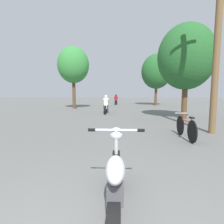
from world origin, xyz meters
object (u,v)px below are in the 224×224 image
utility_pole (218,31)px  motorcycle_foreground (115,181)px  bicycle_parked (186,127)px  roadside_tree_right_near (186,57)px  roadside_tree_left (73,65)px  motorcycle_rider_lead (106,106)px  motorcycle_rider_far (116,101)px  roadside_tree_right_far (156,72)px

utility_pole → motorcycle_foreground: size_ratio=3.67×
bicycle_parked → roadside_tree_right_near: bearing=70.7°
roadside_tree_left → motorcycle_rider_lead: bearing=-48.7°
motorcycle_rider_lead → motorcycle_rider_far: motorcycle_rider_lead is taller
motorcycle_rider_far → bicycle_parked: size_ratio=1.09×
roadside_tree_left → bicycle_parked: roadside_tree_left is taller
utility_pole → motorcycle_foreground: bearing=-127.8°
roadside_tree_left → bicycle_parked: bearing=-59.2°
roadside_tree_left → roadside_tree_right_near: bearing=-38.5°
motorcycle_foreground → bicycle_parked: (2.34, 3.87, -0.05)m
roadside_tree_right_far → bicycle_parked: roadside_tree_right_far is taller
utility_pole → roadside_tree_right_far: 15.80m
roadside_tree_right_near → motorcycle_foreground: (-3.99, -8.58, -3.22)m
roadside_tree_right_near → roadside_tree_left: bearing=141.5°
utility_pole → motorcycle_foreground: 6.88m
motorcycle_rider_lead → roadside_tree_right_near: bearing=-28.9°
roadside_tree_right_near → roadside_tree_right_far: (0.76, 11.91, 0.60)m
roadside_tree_right_far → motorcycle_foreground: bearing=-103.0°
motorcycle_rider_lead → roadside_tree_left: bearing=131.3°
roadside_tree_right_far → motorcycle_rider_far: size_ratio=3.29×
utility_pole → motorcycle_rider_far: utility_pole is taller
utility_pole → motorcycle_rider_lead: bearing=125.1°
roadside_tree_left → motorcycle_rider_lead: (3.52, -4.00, -3.76)m
roadside_tree_left → motorcycle_rider_lead: size_ratio=2.87×
roadside_tree_left → bicycle_parked: size_ratio=3.40×
roadside_tree_right_near → motorcycle_rider_far: size_ratio=2.86×
roadside_tree_right_far → bicycle_parked: (-2.40, -16.62, -3.87)m
motorcycle_foreground → roadside_tree_right_near: bearing=65.1°
roadside_tree_right_far → motorcycle_rider_far: (-5.11, 1.15, -3.73)m
roadside_tree_left → roadside_tree_right_far: bearing=29.3°
roadside_tree_right_far → roadside_tree_left: (-9.23, -5.18, 0.04)m
utility_pole → roadside_tree_left: size_ratio=1.23×
utility_pole → motorcycle_rider_lead: size_ratio=3.53×
utility_pole → motorcycle_foreground: (-3.67, -4.73, -3.40)m
motorcycle_rider_far → roadside_tree_left: bearing=-123.0°
motorcycle_rider_far → roadside_tree_right_near: bearing=-71.5°
utility_pole → bicycle_parked: (-1.33, -0.86, -3.46)m
motorcycle_rider_lead → bicycle_parked: size_ratio=1.18×
motorcycle_rider_far → bicycle_parked: motorcycle_rider_far is taller
roadside_tree_right_far → motorcycle_rider_lead: roadside_tree_right_far is taller
roadside_tree_right_far → bicycle_parked: 17.23m
roadside_tree_left → motorcycle_foreground: bearing=-73.7°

